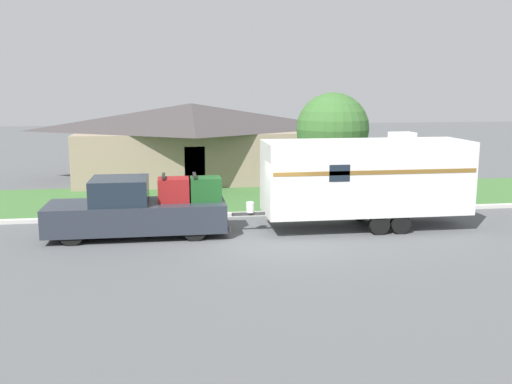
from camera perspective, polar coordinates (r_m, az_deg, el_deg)
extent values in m
plane|color=#515456|center=(18.74, 1.30, -4.88)|extent=(120.00, 120.00, 0.00)
cube|color=beige|center=(22.32, -0.31, -2.19)|extent=(80.00, 0.30, 0.14)
cube|color=#3D6B33|center=(25.88, -1.44, -0.57)|extent=(80.00, 7.00, 0.03)
cube|color=gray|center=(31.80, -6.41, 3.84)|extent=(11.86, 7.49, 2.67)
pyramid|color=#3D3838|center=(31.64, -6.48, 7.52)|extent=(12.81, 8.09, 1.42)
cube|color=#4C3828|center=(28.15, -6.13, 2.41)|extent=(1.00, 0.06, 2.10)
cylinder|color=black|center=(19.04, -17.98, -3.87)|extent=(0.82, 0.28, 0.82)
cylinder|color=black|center=(20.69, -17.21, -2.71)|extent=(0.82, 0.28, 0.82)
cylinder|color=black|center=(18.77, -6.15, -3.61)|extent=(0.82, 0.28, 0.82)
cylinder|color=black|center=(20.45, -6.35, -2.45)|extent=(0.82, 0.28, 0.82)
cube|color=#282D38|center=(19.68, -15.22, -2.43)|extent=(3.56, 2.08, 0.93)
cube|color=#19232D|center=(19.44, -13.47, 0.14)|extent=(1.85, 1.92, 0.83)
cube|color=#282D38|center=(19.54, -6.59, -2.22)|extent=(2.35, 2.08, 0.93)
cube|color=#333333|center=(19.69, -2.98, -3.10)|extent=(0.12, 1.88, 0.20)
cube|color=maroon|center=(19.37, -8.17, 0.23)|extent=(1.08, 0.88, 0.80)
cube|color=black|center=(19.29, -9.24, 1.60)|extent=(0.10, 0.96, 0.08)
cube|color=#194C1E|center=(19.39, -5.12, 0.31)|extent=(1.08, 0.88, 0.80)
cube|color=black|center=(19.30, -6.17, 1.68)|extent=(0.10, 0.96, 0.08)
cylinder|color=black|center=(19.87, 12.22, -3.20)|extent=(0.69, 0.22, 0.69)
cylinder|color=black|center=(21.72, 10.37, -1.98)|extent=(0.69, 0.22, 0.69)
cylinder|color=black|center=(20.14, 14.25, -3.10)|extent=(0.69, 0.22, 0.69)
cylinder|color=black|center=(21.97, 12.25, -1.90)|extent=(0.69, 0.22, 0.69)
cube|color=silver|center=(20.44, 10.89, 1.53)|extent=(7.18, 2.30, 2.52)
cube|color=brown|center=(19.32, 12.04, 1.93)|extent=(7.03, 0.01, 0.14)
cube|color=#383838|center=(19.71, -0.76, -2.20)|extent=(1.16, 0.12, 0.10)
cylinder|color=silver|center=(19.67, -0.60, -1.54)|extent=(0.28, 0.28, 0.36)
cube|color=silver|center=(20.74, 14.41, 5.42)|extent=(0.80, 0.68, 0.28)
cube|color=#19232D|center=(18.91, 8.37, 1.87)|extent=(0.70, 0.01, 0.56)
cylinder|color=brown|center=(24.75, 15.57, -0.15)|extent=(0.09, 0.09, 1.13)
cube|color=#B2B2B2|center=(24.64, 15.65, 1.39)|extent=(0.48, 0.20, 0.22)
cylinder|color=brown|center=(24.61, 7.54, 1.19)|extent=(0.24, 0.24, 2.07)
sphere|color=#38662D|center=(24.35, 7.66, 6.26)|extent=(3.06, 3.06, 3.06)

